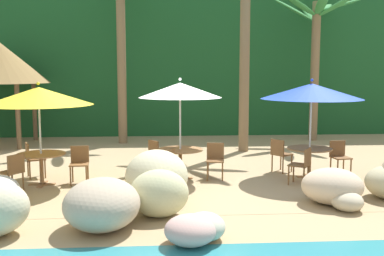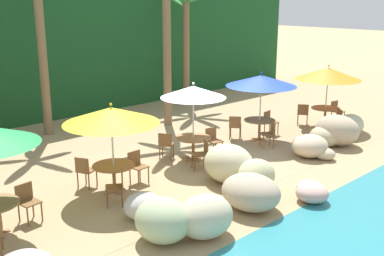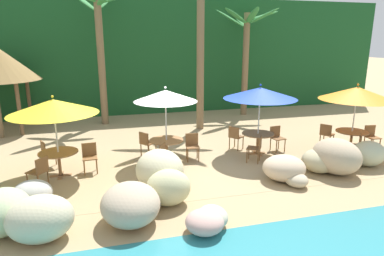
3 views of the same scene
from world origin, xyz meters
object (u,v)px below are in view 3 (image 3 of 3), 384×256
umbrella_yellow (53,107)px  dining_table_orange (352,135)px  chair_blue_inland (235,136)px  chair_orange_inland (326,133)px  palm_tree_fourth (247,42)px  chair_white_left (159,155)px  chair_blue_seaward (277,136)px  chair_yellow_left (39,170)px  dining_table_white (166,143)px  umbrella_orange (357,93)px  chair_white_seaward (192,145)px  chair_blue_left (257,147)px  dining_table_yellow (59,156)px  umbrella_white (165,96)px  chair_yellow_inland (48,152)px  chair_orange_left (356,144)px  palm_tree_second (100,39)px  chair_white_inland (146,142)px  chair_orange_seaward (371,135)px  palm_tree_third (201,21)px  dining_table_blue (258,137)px  chair_yellow_seaward (90,155)px  umbrella_blue (260,93)px

umbrella_yellow → dining_table_orange: umbrella_yellow is taller
chair_blue_inland → chair_orange_inland: bearing=-9.4°
palm_tree_fourth → chair_white_left: bearing=-129.9°
chair_blue_seaward → palm_tree_fourth: bearing=77.5°
chair_yellow_left → dining_table_white: bearing=17.5°
chair_white_left → umbrella_orange: umbrella_orange is taller
chair_white_seaward → chair_blue_inland: same height
chair_blue_left → dining_table_orange: bearing=2.4°
dining_table_yellow → umbrella_white: umbrella_white is taller
chair_blue_inland → umbrella_orange: bearing=-17.4°
chair_yellow_inland → chair_blue_left: size_ratio=1.00×
chair_orange_left → palm_tree_second: bearing=137.7°
dining_table_white → chair_white_inland: bearing=131.9°
chair_white_inland → umbrella_orange: size_ratio=0.35×
chair_white_inland → chair_orange_seaward: 8.05m
dining_table_white → umbrella_orange: size_ratio=0.44×
dining_table_yellow → chair_orange_left: chair_orange_left is taller
chair_blue_inland → palm_tree_second: (-4.45, 5.25, 3.38)m
chair_yellow_inland → chair_white_seaward: same height
dining_table_yellow → chair_blue_left: chair_blue_left is taller
chair_orange_left → palm_tree_third: 7.64m
chair_orange_seaward → dining_table_blue: bearing=172.1°
chair_white_left → chair_blue_seaward: bearing=11.8°
chair_yellow_seaward → umbrella_orange: 9.04m
chair_yellow_left → umbrella_white: size_ratio=0.35×
chair_orange_seaward → chair_yellow_left: bearing=-177.3°
umbrella_blue → chair_orange_seaward: 4.53m
chair_white_inland → chair_orange_left: bearing=-16.9°
umbrella_white → chair_white_seaward: 1.86m
umbrella_blue → palm_tree_second: size_ratio=0.41×
umbrella_white → chair_blue_left: umbrella_white is taller
umbrella_yellow → chair_yellow_left: (-0.40, -0.75, -1.55)m
dining_table_yellow → dining_table_orange: size_ratio=1.00×
dining_table_orange → palm_tree_third: palm_tree_third is taller
chair_yellow_seaward → umbrella_blue: umbrella_blue is taller
palm_tree_second → chair_orange_seaward: bearing=-35.0°
umbrella_orange → dining_table_orange: bearing=-1.8°
umbrella_yellow → palm_tree_fourth: palm_tree_fourth is taller
dining_table_white → chair_blue_inland: bearing=12.5°
chair_white_left → chair_orange_seaward: bearing=1.0°
umbrella_blue → palm_tree_fourth: 6.66m
dining_table_white → palm_tree_second: 6.93m
chair_yellow_seaward → umbrella_white: size_ratio=0.35×
chair_white_inland → umbrella_yellow: bearing=-158.8°
umbrella_white → chair_yellow_inland: bearing=174.3°
chair_yellow_left → chair_blue_left: (6.41, 0.34, 0.00)m
chair_yellow_left → dining_table_orange: 10.16m
dining_table_blue → palm_tree_third: size_ratio=0.17×
dining_table_orange → chair_blue_seaward: bearing=162.4°
dining_table_white → chair_white_inland: chair_white_inland is taller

